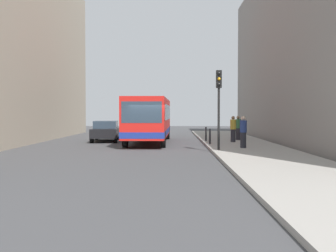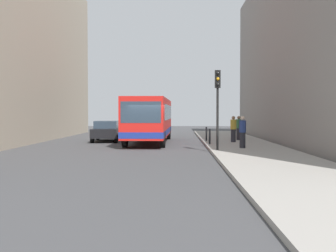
{
  "view_description": "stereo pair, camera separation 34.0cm",
  "coord_description": "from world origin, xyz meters",
  "px_view_note": "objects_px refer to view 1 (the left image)",
  "views": [
    {
      "loc": [
        1.18,
        -23.95,
        2.08
      ],
      "look_at": [
        0.88,
        2.67,
        1.22
      ],
      "focal_mm": 44.67,
      "sensor_mm": 36.0,
      "label": 1
    },
    {
      "loc": [
        1.52,
        -23.94,
        2.08
      ],
      "look_at": [
        0.88,
        2.67,
        1.22
      ],
      "focal_mm": 44.67,
      "sensor_mm": 36.0,
      "label": 2
    }
  ],
  "objects_px": {
    "pedestrian_near_signal": "(243,132)",
    "pedestrian_far_sidewalk": "(238,128)",
    "bollard_mid": "(206,134)",
    "traffic_light": "(219,95)",
    "car_beside_bus": "(106,130)",
    "bollard_near": "(210,136)",
    "pedestrian_mid_sidewalk": "(233,129)",
    "bus": "(149,118)"
  },
  "relations": [
    {
      "from": "bollard_near",
      "to": "pedestrian_near_signal",
      "type": "bearing_deg",
      "value": -59.11
    },
    {
      "from": "traffic_light",
      "to": "pedestrian_far_sidewalk",
      "type": "distance_m",
      "value": 8.39
    },
    {
      "from": "bus",
      "to": "traffic_light",
      "type": "xyz_separation_m",
      "value": [
        3.97,
        -7.19,
        1.28
      ]
    },
    {
      "from": "car_beside_bus",
      "to": "traffic_light",
      "type": "height_order",
      "value": "traffic_light"
    },
    {
      "from": "car_beside_bus",
      "to": "pedestrian_near_signal",
      "type": "distance_m",
      "value": 11.32
    },
    {
      "from": "bollard_near",
      "to": "pedestrian_mid_sidewalk",
      "type": "relative_size",
      "value": 0.56
    },
    {
      "from": "bollard_mid",
      "to": "pedestrian_near_signal",
      "type": "distance_m",
      "value": 5.92
    },
    {
      "from": "bus",
      "to": "bollard_near",
      "type": "bearing_deg",
      "value": 141.11
    },
    {
      "from": "bollard_near",
      "to": "bollard_mid",
      "type": "xyz_separation_m",
      "value": [
        0.0,
        3.04,
        0.0
      ]
    },
    {
      "from": "pedestrian_mid_sidewalk",
      "to": "pedestrian_far_sidewalk",
      "type": "height_order",
      "value": "pedestrian_mid_sidewalk"
    },
    {
      "from": "pedestrian_far_sidewalk",
      "to": "car_beside_bus",
      "type": "bearing_deg",
      "value": 116.66
    },
    {
      "from": "bus",
      "to": "traffic_light",
      "type": "height_order",
      "value": "traffic_light"
    },
    {
      "from": "pedestrian_near_signal",
      "to": "pedestrian_far_sidewalk",
      "type": "relative_size",
      "value": 1.03
    },
    {
      "from": "car_beside_bus",
      "to": "bollard_mid",
      "type": "distance_m",
      "value": 7.28
    },
    {
      "from": "bollard_near",
      "to": "pedestrian_mid_sidewalk",
      "type": "bearing_deg",
      "value": 48.4
    },
    {
      "from": "pedestrian_near_signal",
      "to": "car_beside_bus",
      "type": "bearing_deg",
      "value": -42.8
    },
    {
      "from": "bollard_mid",
      "to": "pedestrian_near_signal",
      "type": "xyz_separation_m",
      "value": [
        1.58,
        -5.69,
        0.39
      ]
    },
    {
      "from": "bollard_mid",
      "to": "car_beside_bus",
      "type": "bearing_deg",
      "value": 167.58
    },
    {
      "from": "bollard_near",
      "to": "bollard_mid",
      "type": "height_order",
      "value": "same"
    },
    {
      "from": "pedestrian_near_signal",
      "to": "pedestrian_mid_sidewalk",
      "type": "height_order",
      "value": "pedestrian_near_signal"
    },
    {
      "from": "bus",
      "to": "car_beside_bus",
      "type": "height_order",
      "value": "bus"
    },
    {
      "from": "bus",
      "to": "pedestrian_mid_sidewalk",
      "type": "height_order",
      "value": "bus"
    },
    {
      "from": "bus",
      "to": "pedestrian_near_signal",
      "type": "distance_m",
      "value": 8.08
    },
    {
      "from": "bollard_mid",
      "to": "pedestrian_far_sidewalk",
      "type": "relative_size",
      "value": 0.56
    },
    {
      "from": "bollard_mid",
      "to": "bus",
      "type": "bearing_deg",
      "value": 176.57
    },
    {
      "from": "bus",
      "to": "pedestrian_mid_sidewalk",
      "type": "bearing_deg",
      "value": 167.37
    },
    {
      "from": "pedestrian_mid_sidewalk",
      "to": "bus",
      "type": "bearing_deg",
      "value": 80.11
    },
    {
      "from": "traffic_light",
      "to": "pedestrian_far_sidewalk",
      "type": "xyz_separation_m",
      "value": [
        2.23,
        7.84,
        -2.01
      ]
    },
    {
      "from": "pedestrian_near_signal",
      "to": "pedestrian_far_sidewalk",
      "type": "distance_m",
      "value": 6.61
    },
    {
      "from": "bollard_mid",
      "to": "traffic_light",
      "type": "bearing_deg",
      "value": -89.18
    },
    {
      "from": "bollard_near",
      "to": "bollard_mid",
      "type": "bearing_deg",
      "value": 90.0
    },
    {
      "from": "bus",
      "to": "pedestrian_near_signal",
      "type": "height_order",
      "value": "bus"
    },
    {
      "from": "pedestrian_far_sidewalk",
      "to": "pedestrian_near_signal",
      "type": "bearing_deg",
      "value": -155.67
    },
    {
      "from": "pedestrian_mid_sidewalk",
      "to": "bollard_mid",
      "type": "bearing_deg",
      "value": 59.76
    },
    {
      "from": "bus",
      "to": "pedestrian_far_sidewalk",
      "type": "xyz_separation_m",
      "value": [
        6.2,
        0.65,
        -0.73
      ]
    },
    {
      "from": "pedestrian_near_signal",
      "to": "pedestrian_mid_sidewalk",
      "type": "relative_size",
      "value": 1.02
    },
    {
      "from": "pedestrian_near_signal",
      "to": "pedestrian_mid_sidewalk",
      "type": "distance_m",
      "value": 4.54
    },
    {
      "from": "bus",
      "to": "bollard_near",
      "type": "distance_m",
      "value": 5.19
    },
    {
      "from": "pedestrian_mid_sidewalk",
      "to": "pedestrian_far_sidewalk",
      "type": "distance_m",
      "value": 2.13
    },
    {
      "from": "car_beside_bus",
      "to": "pedestrian_mid_sidewalk",
      "type": "xyz_separation_m",
      "value": [
        8.79,
        -2.71,
        0.22
      ]
    },
    {
      "from": "bus",
      "to": "car_beside_bus",
      "type": "bearing_deg",
      "value": -21.12
    },
    {
      "from": "pedestrian_mid_sidewalk",
      "to": "pedestrian_near_signal",
      "type": "bearing_deg",
      "value": -177.22
    }
  ]
}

